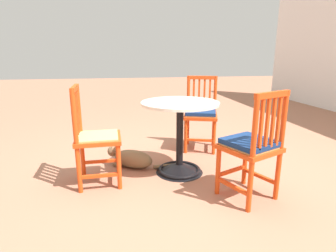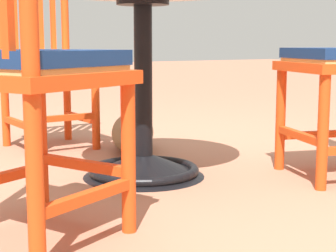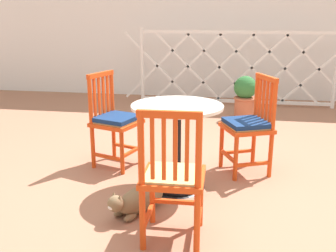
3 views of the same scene
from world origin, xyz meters
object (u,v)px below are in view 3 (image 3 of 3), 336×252
at_px(orange_chair_near_fence, 249,126).
at_px(tabby_cat, 138,200).
at_px(orange_chair_facing_out, 173,179).
at_px(orange_chair_tucked_in, 115,121).
at_px(terracotta_planter, 245,96).
at_px(cafe_table, 177,156).

relative_size(orange_chair_near_fence, tabby_cat, 1.29).
distance_m(orange_chair_facing_out, orange_chair_near_fence, 1.37).
bearing_deg(orange_chair_tucked_in, orange_chair_facing_out, -58.31).
height_order(orange_chair_facing_out, tabby_cat, orange_chair_facing_out).
bearing_deg(terracotta_planter, orange_chair_facing_out, -99.23).
distance_m(cafe_table, orange_chair_tucked_in, 0.80).
xyz_separation_m(orange_chair_facing_out, terracotta_planter, (0.53, 3.24, -0.11)).
bearing_deg(orange_chair_facing_out, terracotta_planter, 80.77).
height_order(cafe_table, orange_chair_near_fence, orange_chair_near_fence).
height_order(orange_chair_facing_out, orange_chair_near_fence, same).
bearing_deg(tabby_cat, terracotta_planter, 73.91).
bearing_deg(cafe_table, orange_chair_tucked_in, 147.89).
bearing_deg(cafe_table, terracotta_planter, 75.78).
bearing_deg(orange_chair_near_fence, cafe_table, -142.84).
relative_size(cafe_table, tabby_cat, 1.08).
xyz_separation_m(orange_chair_facing_out, tabby_cat, (-0.32, 0.32, -0.34)).
bearing_deg(cafe_table, orange_chair_facing_out, -83.64).
relative_size(orange_chair_tucked_in, terracotta_planter, 1.47).
height_order(orange_chair_tucked_in, orange_chair_facing_out, same).
height_order(cafe_table, orange_chair_tucked_in, orange_chair_tucked_in).
xyz_separation_m(orange_chair_near_fence, tabby_cat, (-0.83, -0.95, -0.35)).
relative_size(orange_chair_facing_out, terracotta_planter, 1.47).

